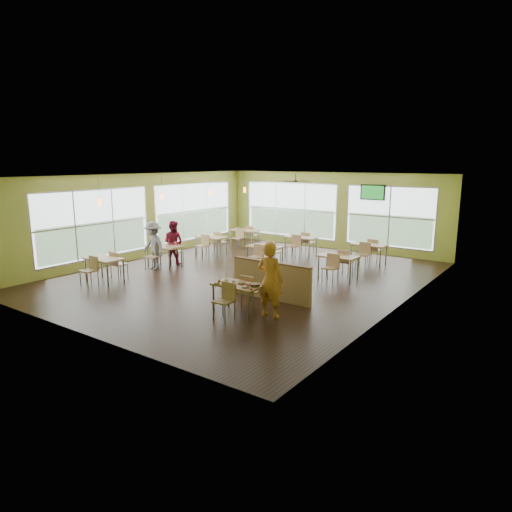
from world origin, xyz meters
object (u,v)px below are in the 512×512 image
(main_table, at_px, (238,289))
(food_basket, at_px, (255,285))
(man_plaid, at_px, (270,280))
(half_wall_divider, at_px, (271,280))

(main_table, bearing_deg, food_basket, 9.55)
(main_table, distance_m, food_basket, 0.47)
(man_plaid, bearing_deg, half_wall_divider, -61.18)
(half_wall_divider, height_order, man_plaid, man_plaid)
(main_table, bearing_deg, man_plaid, 20.02)
(main_table, relative_size, food_basket, 5.63)
(half_wall_divider, relative_size, food_basket, 8.88)
(man_plaid, bearing_deg, main_table, 16.60)
(main_table, height_order, man_plaid, man_plaid)
(man_plaid, bearing_deg, food_basket, 29.58)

